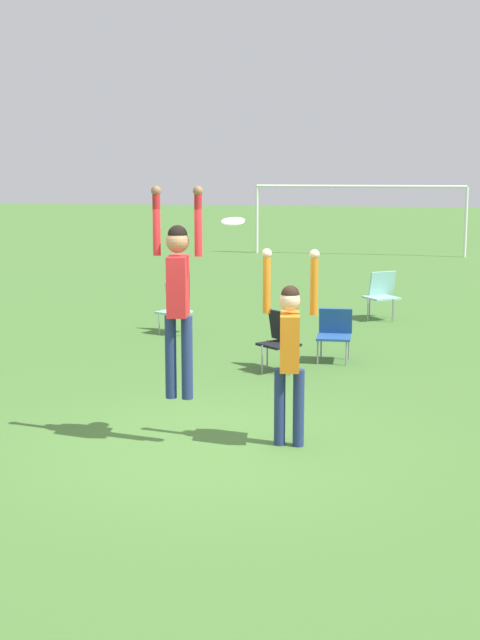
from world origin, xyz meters
TOP-DOWN VIEW (x-y plane):
  - ground_plane at (0.00, 0.00)m, footprint 120.00×120.00m
  - person_jumping at (-0.34, -0.01)m, footprint 0.55×0.42m
  - person_defending at (0.81, 0.17)m, footprint 0.60×0.47m
  - frisbee at (0.21, 0.16)m, footprint 0.24×0.24m
  - camping_chair_0 at (0.83, 4.50)m, footprint 0.54×0.57m
  - camping_chair_1 at (-2.21, 6.28)m, footprint 0.64×0.70m
  - camping_chair_2 at (1.32, 8.51)m, footprint 0.78×0.86m
  - camping_chair_3 at (0.12, 3.69)m, footprint 0.68×0.75m
  - soccer_goal at (-0.17, 21.41)m, footprint 7.10×0.10m

SIDE VIEW (x-z plane):
  - ground_plane at x=0.00m, z-range 0.00..0.00m
  - camping_chair_0 at x=0.83m, z-range 0.06..0.86m
  - camping_chair_3 at x=0.12m, z-range 0.07..0.92m
  - camping_chair_1 at x=-2.21m, z-range 0.05..0.94m
  - camping_chair_2 at x=1.32m, z-range 0.07..0.99m
  - person_defending at x=0.81m, z-range 0.06..2.16m
  - person_jumping at x=-0.34m, z-range 0.58..2.82m
  - soccer_goal at x=-0.17m, z-range 0.67..3.02m
  - frisbee at x=0.21m, z-range 2.34..2.41m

